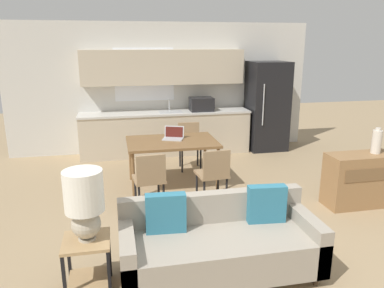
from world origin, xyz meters
name	(u,v)px	position (x,y,z in m)	size (l,w,h in m)	color
ground_plane	(224,267)	(0.00, 0.00, 0.00)	(20.00, 20.00, 0.00)	#9E8460
wall_back	(163,88)	(-0.01, 4.63, 1.35)	(6.40, 0.07, 2.70)	silver
kitchen_counter	(166,114)	(0.01, 4.33, 0.84)	(3.53, 0.65, 2.15)	beige
refrigerator	(267,106)	(2.21, 4.22, 0.95)	(0.81, 0.75, 1.90)	black
dining_table	(172,145)	(-0.16, 2.42, 0.70)	(1.43, 0.97, 0.77)	brown
couch	(218,243)	(-0.08, -0.07, 0.34)	(1.96, 0.80, 0.86)	#3D2D1E
side_table	(88,257)	(-1.36, -0.10, 0.36)	(0.43, 0.43, 0.54)	tan
table_lamp	(84,201)	(-1.35, -0.09, 0.92)	(0.35, 0.35, 0.67)	#B2A893
credenza	(359,180)	(2.35, 1.12, 0.38)	(0.96, 0.43, 0.77)	olive
vase	(377,141)	(2.56, 1.14, 0.94)	(0.13, 0.13, 0.37)	beige
dining_chair_far_right	(190,143)	(0.30, 3.26, 0.49)	(0.44, 0.44, 0.85)	#997A56
dining_chair_near_right	(213,173)	(0.30, 1.58, 0.49)	(0.46, 0.46, 0.85)	#997A56
dining_chair_near_left	(150,178)	(-0.61, 1.56, 0.49)	(0.46, 0.46, 0.85)	#997A56
laptop	(173,136)	(-0.11, 2.55, 0.81)	(0.39, 0.35, 0.20)	#B7BABC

